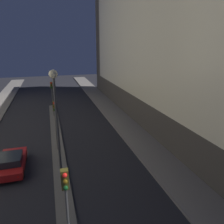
% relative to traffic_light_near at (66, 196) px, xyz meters
% --- Properties ---
extents(building_right, '(6.01, 42.37, 19.98)m').
position_rel_traffic_light_near_xyz_m(building_right, '(12.99, 18.09, 6.36)').
color(building_right, '#423D38').
rests_on(building_right, ground).
extents(median_strip, '(1.14, 29.66, 0.15)m').
position_rel_traffic_light_near_xyz_m(median_strip, '(0.00, 12.74, -3.56)').
color(median_strip, '#56544F').
rests_on(median_strip, ground).
extents(traffic_light_near, '(0.32, 0.42, 4.77)m').
position_rel_traffic_light_near_xyz_m(traffic_light_near, '(0.00, 0.00, 0.00)').
color(traffic_light_near, '#383838').
rests_on(traffic_light_near, median_strip).
extents(traffic_light_mid, '(0.32, 0.42, 4.77)m').
position_rel_traffic_light_near_xyz_m(traffic_light_mid, '(0.00, 11.50, 0.00)').
color(traffic_light_mid, '#383838').
rests_on(traffic_light_mid, median_strip).
extents(traffic_light_far, '(0.32, 0.42, 4.77)m').
position_rel_traffic_light_near_xyz_m(traffic_light_far, '(0.00, 22.00, 0.00)').
color(traffic_light_far, '#383838').
rests_on(traffic_light_far, median_strip).
extents(street_lamp, '(0.53, 0.53, 8.18)m').
position_rel_traffic_light_near_xyz_m(street_lamp, '(0.00, 5.80, 2.12)').
color(street_lamp, '#383838').
rests_on(street_lamp, median_strip).
extents(car_left_lane, '(1.95, 4.46, 1.44)m').
position_rel_traffic_light_near_xyz_m(car_left_lane, '(-3.69, 9.06, -2.90)').
color(car_left_lane, maroon).
rests_on(car_left_lane, ground).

